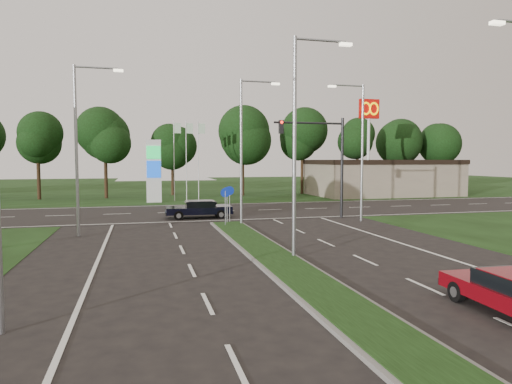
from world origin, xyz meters
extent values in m
plane|color=black|center=(0.00, 0.00, 0.00)|extent=(160.00, 160.00, 0.00)
cube|color=black|center=(0.00, 55.00, 0.00)|extent=(160.00, 50.00, 0.02)
cube|color=black|center=(0.00, 24.00, 0.00)|extent=(160.00, 12.00, 0.02)
cube|color=slate|center=(0.00, 4.00, 0.06)|extent=(2.00, 26.00, 0.12)
cube|color=gray|center=(22.00, 36.00, 2.00)|extent=(16.00, 9.00, 4.00)
cylinder|color=gray|center=(0.80, 6.00, 4.50)|extent=(0.16, 0.16, 9.00)
cylinder|color=gray|center=(1.90, 6.00, 8.90)|extent=(2.20, 0.10, 0.10)
cube|color=#FFF2CC|center=(3.00, 6.00, 8.80)|extent=(0.50, 0.22, 0.12)
cylinder|color=gray|center=(0.80, 16.00, 4.50)|extent=(0.16, 0.16, 9.00)
cylinder|color=gray|center=(1.90, 16.00, 8.90)|extent=(2.20, 0.10, 0.10)
cube|color=#FFF2CC|center=(3.00, 16.00, 8.80)|extent=(0.50, 0.22, 0.12)
cylinder|color=gray|center=(-8.50, 14.00, 4.50)|extent=(0.16, 0.16, 9.00)
cylinder|color=gray|center=(-7.40, 14.00, 8.90)|extent=(2.20, 0.10, 0.10)
cube|color=#FFF2CC|center=(-6.30, 14.00, 8.80)|extent=(0.50, 0.22, 0.12)
cylinder|color=gray|center=(9.00, 16.00, 4.50)|extent=(0.16, 0.16, 9.00)
cylinder|color=gray|center=(7.90, 16.00, 8.90)|extent=(2.20, 0.10, 0.10)
cube|color=#FFF2CC|center=(6.80, 16.00, 8.80)|extent=(0.50, 0.22, 0.12)
cube|color=#FFF2CC|center=(6.80, 2.00, 8.80)|extent=(0.50, 0.22, 0.12)
cylinder|color=black|center=(8.50, 18.00, 3.50)|extent=(0.20, 0.20, 7.00)
cylinder|color=black|center=(6.00, 18.00, 6.60)|extent=(5.00, 0.14, 0.14)
cube|color=black|center=(4.00, 18.00, 6.30)|extent=(0.28, 0.28, 0.90)
sphere|color=#FF190C|center=(4.00, 17.82, 6.60)|extent=(0.20, 0.20, 0.20)
cylinder|color=gray|center=(-0.30, 15.50, 1.10)|extent=(0.06, 0.06, 2.20)
cylinder|color=#0C26A5|center=(-0.30, 15.50, 2.10)|extent=(0.56, 0.04, 0.56)
cylinder|color=gray|center=(0.00, 16.50, 1.10)|extent=(0.06, 0.06, 2.20)
cylinder|color=#0C26A5|center=(0.00, 16.50, 2.10)|extent=(0.56, 0.04, 0.56)
cylinder|color=gray|center=(0.30, 17.20, 1.10)|extent=(0.06, 0.06, 2.20)
cylinder|color=#0C26A5|center=(0.30, 17.20, 2.10)|extent=(0.56, 0.04, 0.56)
cube|color=silver|center=(-4.00, 33.00, 3.00)|extent=(1.40, 0.30, 6.00)
cube|color=#0CA53F|center=(-4.00, 32.82, 4.80)|extent=(1.30, 0.08, 1.20)
cube|color=#0C3FBF|center=(-4.00, 32.82, 3.20)|extent=(1.30, 0.08, 1.60)
cylinder|color=silver|center=(-2.00, 34.00, 4.00)|extent=(0.08, 0.08, 8.00)
cube|color=#B2D8B2|center=(-1.65, 34.00, 7.20)|extent=(0.70, 0.02, 1.00)
cylinder|color=silver|center=(-0.80, 34.00, 4.00)|extent=(0.08, 0.08, 8.00)
cube|color=#B2D8B2|center=(-0.45, 34.00, 7.20)|extent=(0.70, 0.02, 1.00)
cylinder|color=silver|center=(0.40, 34.00, 4.00)|extent=(0.08, 0.08, 8.00)
cube|color=#B2D8B2|center=(0.75, 34.00, 7.20)|extent=(0.70, 0.02, 1.00)
cylinder|color=silver|center=(18.00, 32.00, 5.00)|extent=(0.30, 0.30, 10.00)
cube|color=#BF0C07|center=(18.00, 32.00, 9.40)|extent=(2.20, 0.35, 2.00)
torus|color=#FFC600|center=(17.55, 31.78, 9.40)|extent=(1.06, 0.16, 1.06)
torus|color=#FFC600|center=(18.45, 31.78, 9.40)|extent=(1.06, 0.16, 1.06)
cylinder|color=black|center=(0.00, 40.00, 2.20)|extent=(0.36, 0.36, 4.40)
sphere|color=black|center=(0.00, 40.00, 6.50)|extent=(6.00, 6.00, 6.00)
sphere|color=black|center=(0.30, 39.80, 7.50)|extent=(4.80, 4.80, 4.80)
cylinder|color=black|center=(3.46, -0.57, 0.29)|extent=(0.21, 0.59, 0.58)
cylinder|color=black|center=(4.99, -0.63, 0.29)|extent=(0.21, 0.59, 0.58)
cube|color=black|center=(-1.33, 20.15, 0.56)|extent=(4.56, 1.96, 0.46)
cube|color=black|center=(-1.24, 20.15, 1.00)|extent=(2.02, 1.62, 0.43)
cube|color=black|center=(-1.24, 20.15, 1.22)|extent=(1.66, 1.52, 0.04)
cylinder|color=black|center=(-2.80, 19.34, 0.32)|extent=(0.64, 0.22, 0.64)
cylinder|color=black|center=(-2.75, 21.03, 0.32)|extent=(0.64, 0.22, 0.64)
cylinder|color=black|center=(0.09, 19.27, 0.32)|extent=(0.64, 0.22, 0.64)
cylinder|color=black|center=(0.13, 20.96, 0.32)|extent=(0.64, 0.22, 0.64)
camera|label=1|loc=(-5.29, -11.58, 4.06)|focal=32.00mm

